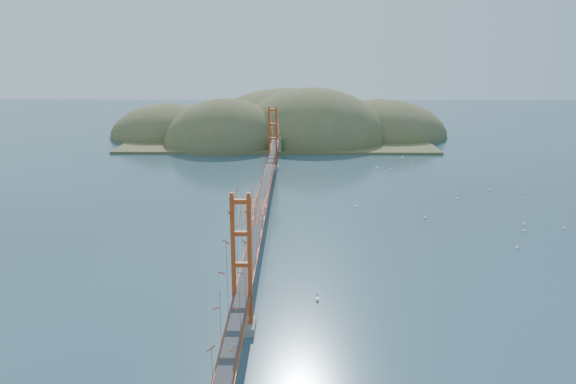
{
  "coord_description": "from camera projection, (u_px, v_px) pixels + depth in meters",
  "views": [
    {
      "loc": [
        4.3,
        -71.37,
        22.86
      ],
      "look_at": [
        3.22,
        0.0,
        3.72
      ],
      "focal_mm": 35.0,
      "sensor_mm": 36.0,
      "label": 1
    }
  ],
  "objects": [
    {
      "name": "bridge",
      "position": [
        263.0,
        167.0,
        73.27
      ],
      "size": [
        2.2,
        94.4,
        12.0
      ],
      "color": "gray",
      "rests_on": "ground"
    },
    {
      "name": "sailboat_12",
      "position": [
        377.0,
        167.0,
        105.01
      ],
      "size": [
        0.63,
        0.55,
        0.72
      ],
      "color": "white",
      "rests_on": "ground"
    },
    {
      "name": "sailboat_4",
      "position": [
        524.0,
        223.0,
        72.59
      ],
      "size": [
        0.59,
        0.59,
        0.66
      ],
      "color": "white",
      "rests_on": "ground"
    },
    {
      "name": "far_headlands",
      "position": [
        288.0,
        136.0,
        141.05
      ],
      "size": [
        84.0,
        58.0,
        25.0
      ],
      "color": "brown",
      "rests_on": "ground"
    },
    {
      "name": "sailboat_3",
      "position": [
        356.0,
        206.0,
        80.43
      ],
      "size": [
        0.58,
        0.5,
        0.66
      ],
      "color": "white",
      "rests_on": "ground"
    },
    {
      "name": "sailboat_10",
      "position": [
        317.0,
        298.0,
        51.39
      ],
      "size": [
        0.52,
        0.63,
        0.74
      ],
      "color": "white",
      "rests_on": "ground"
    },
    {
      "name": "sailboat_16",
      "position": [
        457.0,
        198.0,
        84.34
      ],
      "size": [
        0.57,
        0.57,
        0.6
      ],
      "color": "white",
      "rests_on": "ground"
    },
    {
      "name": "sailboat_14",
      "position": [
        517.0,
        247.0,
        64.26
      ],
      "size": [
        0.52,
        0.54,
        0.61
      ],
      "color": "white",
      "rests_on": "ground"
    },
    {
      "name": "sailboat_0",
      "position": [
        425.0,
        217.0,
        75.09
      ],
      "size": [
        0.65,
        0.65,
        0.73
      ],
      "color": "white",
      "rests_on": "ground"
    },
    {
      "name": "sailboat_1",
      "position": [
        525.0,
        230.0,
        69.98
      ],
      "size": [
        0.62,
        0.62,
        0.67
      ],
      "color": "white",
      "rests_on": "ground"
    },
    {
      "name": "sailboat_8",
      "position": [
        411.0,
        166.0,
        106.32
      ],
      "size": [
        0.61,
        0.61,
        0.64
      ],
      "color": "white",
      "rests_on": "ground"
    },
    {
      "name": "sailboat_17",
      "position": [
        490.0,
        190.0,
        89.17
      ],
      "size": [
        0.62,
        0.62,
        0.69
      ],
      "color": "white",
      "rests_on": "ground"
    },
    {
      "name": "sailboat_15",
      "position": [
        402.0,
        157.0,
        114.05
      ],
      "size": [
        0.52,
        0.56,
        0.63
      ],
      "color": "white",
      "rests_on": "ground"
    },
    {
      "name": "sailboat_9",
      "position": [
        524.0,
        192.0,
        87.79
      ],
      "size": [
        0.47,
        0.51,
        0.57
      ],
      "color": "white",
      "rests_on": "ground"
    },
    {
      "name": "sailboat_7",
      "position": [
        390.0,
        168.0,
        104.22
      ],
      "size": [
        0.59,
        0.53,
        0.67
      ],
      "color": "white",
      "rests_on": "ground"
    },
    {
      "name": "ground",
      "position": [
        264.0,
        219.0,
        74.91
      ],
      "size": [
        320.0,
        320.0,
        0.0
      ],
      "primitive_type": "plane",
      "color": "#2A4655",
      "rests_on": "ground"
    },
    {
      "name": "sailboat_extra_1",
      "position": [
        564.0,
        227.0,
        71.04
      ],
      "size": [
        0.42,
        0.51,
        0.59
      ],
      "color": "white",
      "rests_on": "ground"
    }
  ]
}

